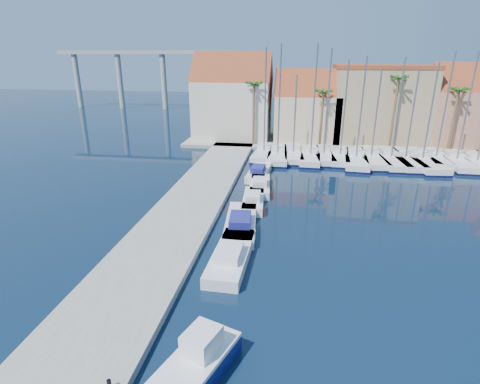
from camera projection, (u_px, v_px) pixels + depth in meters
name	position (u px, v px, depth m)	size (l,w,h in m)	color
ground	(275.00, 354.00, 17.85)	(260.00, 260.00, 0.00)	black
quay_west	(179.00, 221.00, 31.56)	(6.00, 77.00, 0.50)	gray
shore_north	(355.00, 141.00, 60.90)	(54.00, 16.00, 0.50)	gray
bollard	(109.00, 384.00, 15.32)	(0.18, 0.18, 0.45)	black
fishing_boat	(189.00, 373.00, 15.88)	(3.97, 6.39, 2.12)	navy
motorboat_west_0	(231.00, 256.00, 25.54)	(2.56, 7.32, 1.40)	white
motorboat_west_1	(241.00, 223.00, 30.55)	(3.03, 7.65, 1.40)	white
motorboat_west_2	(253.00, 200.00, 35.28)	(2.28, 6.03, 1.40)	white
motorboat_west_3	(260.00, 186.00, 39.25)	(2.47, 6.37, 1.40)	white
motorboat_west_4	(259.00, 172.00, 43.75)	(2.56, 6.66, 1.40)	white
sailboat_0	(265.00, 152.00, 52.05)	(3.15, 9.23, 14.38)	white
sailboat_1	(278.00, 154.00, 51.13)	(2.90, 10.00, 14.72)	white
sailboat_2	(293.00, 154.00, 51.65)	(3.12, 9.53, 11.01)	white
sailboat_3	(311.00, 155.00, 50.58)	(3.07, 9.85, 14.74)	white
sailboat_4	(323.00, 155.00, 50.79)	(3.12, 9.20, 14.22)	white
sailboat_5	(340.00, 156.00, 50.24)	(2.99, 9.00, 12.88)	white
sailboat_6	(356.00, 158.00, 49.32)	(3.72, 10.97, 13.33)	white
sailboat_7	(370.00, 157.00, 49.88)	(3.65, 10.88, 11.91)	white
sailboat_8	(390.00, 158.00, 49.40)	(3.43, 11.25, 13.19)	white
sailboat_9	(404.00, 159.00, 49.04)	(3.67, 11.05, 11.88)	white
sailboat_10	(420.00, 160.00, 48.60)	(4.09, 11.93, 12.63)	white
sailboat_11	(435.00, 158.00, 49.25)	(2.69, 8.81, 13.86)	white
sailboat_12	(455.00, 161.00, 48.16)	(2.76, 9.87, 13.78)	white
sailboat_13	(475.00, 162.00, 47.61)	(2.88, 9.65, 14.39)	white
building_0	(233.00, 100.00, 60.62)	(12.30, 9.00, 13.50)	beige
building_1	(307.00, 109.00, 59.36)	(10.30, 8.00, 11.00)	beige
building_2	(379.00, 104.00, 58.40)	(14.20, 10.20, 11.50)	tan
building_3	(463.00, 109.00, 55.93)	(10.30, 8.00, 12.00)	tan
palm_0	(254.00, 86.00, 54.54)	(2.60, 2.60, 10.15)	brown
palm_1	(323.00, 94.00, 53.46)	(2.60, 2.60, 9.15)	brown
palm_2	(398.00, 81.00, 51.40)	(2.60, 2.60, 11.15)	brown
palm_3	(459.00, 92.00, 50.76)	(2.60, 2.60, 9.65)	brown
viaduct	(144.00, 68.00, 95.91)	(48.00, 2.20, 14.45)	#9E9E99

